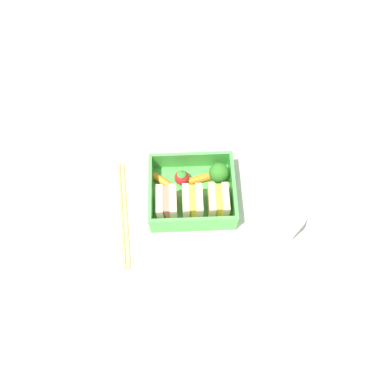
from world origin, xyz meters
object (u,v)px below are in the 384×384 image
at_px(carrot_stick_far_left, 200,179).
at_px(strawberry_far_left, 182,177).
at_px(broccoli_floret, 219,173).
at_px(chopstick_pair, 124,213).
at_px(sandwich_center, 167,204).
at_px(drinking_glass, 284,223).
at_px(sandwich_center_left, 193,203).
at_px(sandwich_left, 218,202).
at_px(carrot_stick_left, 163,181).

distance_m(carrot_stick_far_left, strawberry_far_left, 0.04).
height_order(broccoli_floret, carrot_stick_far_left, broccoli_floret).
bearing_deg(chopstick_pair, strawberry_far_left, -152.56).
xyz_separation_m(sandwich_center, drinking_glass, (-0.21, 0.05, 0.00)).
xyz_separation_m(strawberry_far_left, drinking_glass, (-0.18, 0.11, 0.02)).
xyz_separation_m(sandwich_center_left, drinking_glass, (-0.16, 0.05, 0.00)).
distance_m(sandwich_center_left, chopstick_pair, 0.14).
relative_size(carrot_stick_far_left, chopstick_pair, 0.21).
relative_size(broccoli_floret, chopstick_pair, 0.21).
height_order(sandwich_left, broccoli_floret, sandwich_left).
distance_m(sandwich_center, drinking_glass, 0.21).
relative_size(sandwich_left, drinking_glass, 0.62).
distance_m(sandwich_center_left, drinking_glass, 0.17).
bearing_deg(drinking_glass, carrot_stick_left, -25.62).
height_order(sandwich_center_left, drinking_glass, drinking_glass).
relative_size(sandwich_center_left, broccoli_floret, 1.19).
height_order(sandwich_center_left, carrot_stick_far_left, sandwich_center_left).
distance_m(carrot_stick_left, chopstick_pair, 0.10).
bearing_deg(carrot_stick_left, carrot_stick_far_left, -177.71).
xyz_separation_m(sandwich_left, strawberry_far_left, (0.06, -0.06, -0.01)).
bearing_deg(sandwich_center, sandwich_left, 180.00).
distance_m(sandwich_center_left, sandwich_center, 0.05).
height_order(sandwich_center, carrot_stick_far_left, sandwich_center).
xyz_separation_m(sandwich_center, broccoli_floret, (-0.10, -0.06, -0.00)).
distance_m(sandwich_left, sandwich_center, 0.09).
distance_m(sandwich_center_left, strawberry_far_left, 0.06).
bearing_deg(sandwich_center, chopstick_pair, 0.24).
distance_m(strawberry_far_left, carrot_stick_left, 0.04).
xyz_separation_m(broccoli_floret, drinking_glass, (-0.11, 0.11, 0.01)).
relative_size(carrot_stick_left, chopstick_pair, 0.21).
xyz_separation_m(chopstick_pair, drinking_glass, (-0.29, 0.05, 0.04)).
distance_m(sandwich_left, carrot_stick_far_left, 0.07).
bearing_deg(carrot_stick_far_left, carrot_stick_left, 2.29).
xyz_separation_m(broccoli_floret, chopstick_pair, (0.18, 0.06, -0.03)).
distance_m(sandwich_center_left, broccoli_floret, 0.08).
relative_size(sandwich_left, carrot_stick_left, 1.14).
bearing_deg(strawberry_far_left, sandwich_left, 138.12).
xyz_separation_m(broccoli_floret, carrot_stick_far_left, (0.04, 0.00, -0.02)).
height_order(sandwich_center_left, strawberry_far_left, sandwich_center_left).
bearing_deg(carrot_stick_left, sandwich_left, 151.60).
height_order(chopstick_pair, drinking_glass, drinking_glass).
height_order(sandwich_left, carrot_stick_far_left, sandwich_left).
bearing_deg(drinking_glass, sandwich_left, -23.00).
relative_size(carrot_stick_left, drinking_glass, 0.54).
xyz_separation_m(sandwich_center, strawberry_far_left, (-0.03, -0.06, -0.01)).
height_order(sandwich_center, strawberry_far_left, sandwich_center).
xyz_separation_m(sandwich_center, carrot_stick_left, (0.01, -0.05, -0.02)).
height_order(sandwich_center_left, carrot_stick_left, sandwich_center_left).
distance_m(chopstick_pair, drinking_glass, 0.30).
height_order(sandwich_center_left, chopstick_pair, sandwich_center_left).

